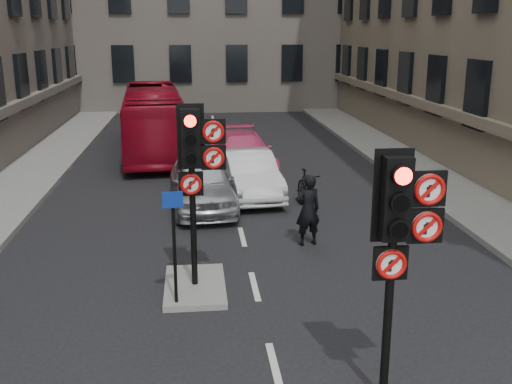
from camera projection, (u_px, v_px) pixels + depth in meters
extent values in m
cube|color=gray|center=(451.00, 186.00, 19.54)|extent=(3.00, 50.00, 0.16)
cube|color=gray|center=(195.00, 286.00, 11.98)|extent=(1.20, 2.00, 0.12)
cylinder|color=black|center=(387.00, 322.00, 8.11)|extent=(0.12, 0.12, 2.40)
cube|color=black|center=(395.00, 198.00, 7.65)|extent=(0.36, 0.28, 1.10)
cube|color=black|center=(392.00, 196.00, 7.77)|extent=(0.52, 0.03, 1.25)
cylinder|color=#FF1407|center=(404.00, 176.00, 7.32)|extent=(0.22, 0.01, 0.22)
cylinder|color=black|center=(402.00, 204.00, 7.41)|extent=(0.22, 0.01, 0.22)
cylinder|color=black|center=(400.00, 230.00, 7.50)|extent=(0.22, 0.01, 0.22)
cube|color=black|center=(428.00, 189.00, 7.64)|extent=(0.47, 0.05, 0.47)
cylinder|color=white|center=(430.00, 190.00, 7.60)|extent=(0.41, 0.02, 0.41)
torus|color=#BF0C0A|center=(430.00, 190.00, 7.59)|extent=(0.41, 0.06, 0.41)
cube|color=#BF0C0A|center=(430.00, 190.00, 7.58)|extent=(0.25, 0.01, 0.25)
cube|color=black|center=(425.00, 226.00, 7.77)|extent=(0.47, 0.05, 0.47)
cylinder|color=white|center=(427.00, 227.00, 7.73)|extent=(0.41, 0.02, 0.41)
torus|color=#BF0C0A|center=(427.00, 227.00, 7.72)|extent=(0.41, 0.06, 0.41)
cube|color=#BF0C0A|center=(427.00, 227.00, 7.71)|extent=(0.25, 0.01, 0.25)
cube|color=black|center=(390.00, 263.00, 7.86)|extent=(0.47, 0.05, 0.47)
cylinder|color=white|center=(391.00, 264.00, 7.82)|extent=(0.41, 0.02, 0.41)
torus|color=#BF0C0A|center=(392.00, 265.00, 7.80)|extent=(0.41, 0.06, 0.41)
cube|color=#BF0C0A|center=(392.00, 265.00, 7.80)|extent=(0.25, 0.01, 0.25)
cylinder|color=black|center=(193.00, 227.00, 11.65)|extent=(0.12, 0.12, 2.40)
cube|color=black|center=(191.00, 138.00, 11.19)|extent=(0.36, 0.28, 1.10)
cube|color=black|center=(191.00, 137.00, 11.31)|extent=(0.52, 0.03, 1.25)
cylinder|color=#FF1407|center=(190.00, 121.00, 10.86)|extent=(0.22, 0.02, 0.22)
cylinder|color=black|center=(191.00, 140.00, 10.95)|extent=(0.22, 0.02, 0.22)
cylinder|color=black|center=(191.00, 159.00, 11.04)|extent=(0.22, 0.02, 0.22)
cube|color=black|center=(213.00, 131.00, 11.18)|extent=(0.47, 0.05, 0.47)
cylinder|color=white|center=(213.00, 132.00, 11.14)|extent=(0.41, 0.02, 0.41)
torus|color=#BF0C0A|center=(213.00, 132.00, 11.13)|extent=(0.41, 0.06, 0.41)
cube|color=#BF0C0A|center=(213.00, 132.00, 11.12)|extent=(0.25, 0.02, 0.25)
cube|color=black|center=(214.00, 157.00, 11.31)|extent=(0.47, 0.05, 0.47)
cylinder|color=white|center=(214.00, 158.00, 11.27)|extent=(0.41, 0.02, 0.41)
torus|color=#BF0C0A|center=(214.00, 158.00, 11.26)|extent=(0.41, 0.06, 0.41)
cube|color=#BF0C0A|center=(214.00, 158.00, 11.25)|extent=(0.25, 0.02, 0.25)
cube|color=black|center=(191.00, 184.00, 11.40)|extent=(0.47, 0.05, 0.47)
cylinder|color=white|center=(191.00, 184.00, 11.36)|extent=(0.41, 0.02, 0.41)
torus|color=#BF0C0A|center=(191.00, 184.00, 11.35)|extent=(0.41, 0.06, 0.41)
cube|color=#BF0C0A|center=(191.00, 184.00, 11.34)|extent=(0.25, 0.02, 0.25)
imported|color=#A5A8AC|center=(202.00, 183.00, 17.27)|extent=(2.07, 4.46, 1.48)
imported|color=silver|center=(249.00, 174.00, 18.52)|extent=(1.86, 4.30, 1.38)
imported|color=#D43E6E|center=(242.00, 153.00, 21.66)|extent=(2.38, 5.01, 1.41)
imported|color=maroon|center=(153.00, 120.00, 24.89)|extent=(3.02, 9.92, 2.72)
imported|color=black|center=(307.00, 189.00, 17.32)|extent=(0.72, 1.87, 1.10)
imported|color=black|center=(308.00, 210.00, 14.25)|extent=(0.72, 0.56, 1.74)
cylinder|color=black|center=(174.00, 249.00, 10.89)|extent=(0.06, 0.06, 2.10)
cube|color=#0D2C95|center=(172.00, 200.00, 10.59)|extent=(0.37, 0.09, 0.29)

